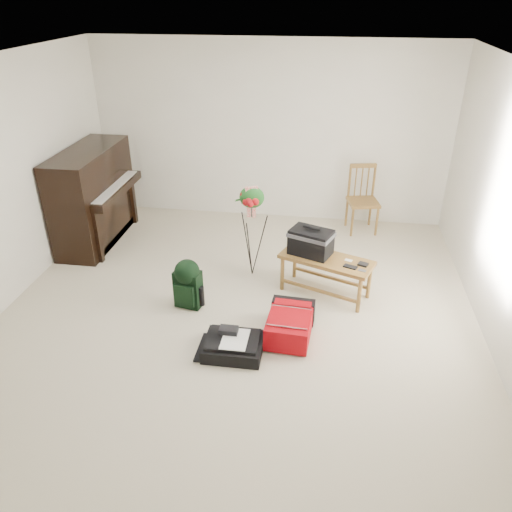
% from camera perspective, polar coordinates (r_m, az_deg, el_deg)
% --- Properties ---
extents(floor, '(5.00, 5.50, 0.01)m').
position_cam_1_polar(floor, '(5.25, -2.36, -7.39)').
color(floor, beige).
rests_on(floor, ground).
extents(ceiling, '(5.00, 5.50, 0.01)m').
position_cam_1_polar(ceiling, '(4.29, -3.06, 20.74)').
color(ceiling, white).
rests_on(ceiling, wall_back).
extents(wall_back, '(5.00, 0.04, 2.50)m').
position_cam_1_polar(wall_back, '(7.20, 1.56, 13.88)').
color(wall_back, white).
rests_on(wall_back, floor).
extents(piano, '(0.71, 1.50, 1.25)m').
position_cam_1_polar(piano, '(6.97, -18.02, 6.30)').
color(piano, black).
rests_on(piano, floor).
extents(bench, '(1.09, 0.75, 0.78)m').
position_cam_1_polar(bench, '(5.46, 6.70, 0.77)').
color(bench, olive).
rests_on(bench, floor).
extents(dining_chair, '(0.48, 0.48, 0.93)m').
position_cam_1_polar(dining_chair, '(7.12, 12.14, 6.29)').
color(dining_chair, olive).
rests_on(dining_chair, floor).
extents(red_suitcase, '(0.45, 0.64, 0.27)m').
position_cam_1_polar(red_suitcase, '(5.01, 3.93, -7.49)').
color(red_suitcase, '#B50714').
rests_on(red_suitcase, floor).
extents(black_duffel, '(0.55, 0.44, 0.23)m').
position_cam_1_polar(black_duffel, '(4.80, -2.62, -10.14)').
color(black_duffel, black).
rests_on(black_duffel, floor).
extents(green_backpack, '(0.31, 0.28, 0.56)m').
position_cam_1_polar(green_backpack, '(5.36, -7.82, -2.89)').
color(green_backpack, black).
rests_on(green_backpack, floor).
extents(flower_stand, '(0.46, 0.46, 1.15)m').
position_cam_1_polar(flower_stand, '(5.78, -0.47, 2.77)').
color(flower_stand, black).
rests_on(flower_stand, floor).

